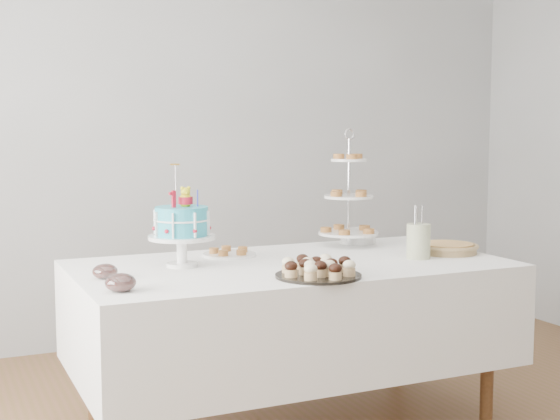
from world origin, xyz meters
name	(u,v)px	position (x,y,z in m)	size (l,w,h in m)	color
walls	(322,134)	(0.00, 0.00, 1.35)	(5.04, 4.04, 2.70)	#95989A
table	(291,312)	(0.00, 0.30, 0.54)	(1.92, 1.02, 0.77)	white
birthday_cake	(182,239)	(-0.48, 0.41, 0.89)	(0.29, 0.29, 0.45)	white
cupcake_tray	(318,268)	(-0.04, -0.06, 0.81)	(0.35, 0.35, 0.08)	black
pie	(447,247)	(0.80, 0.23, 0.80)	(0.30, 0.30, 0.05)	tan
tiered_stand	(349,197)	(0.48, 0.63, 1.02)	(0.31, 0.31, 0.60)	silver
plate_stack	(358,236)	(0.58, 0.70, 0.81)	(0.18, 0.18, 0.07)	white
pastry_plate	(229,253)	(-0.19, 0.58, 0.79)	(0.25, 0.25, 0.04)	white
jam_bowl_a	(121,283)	(-0.84, 0.00, 0.80)	(0.12, 0.12, 0.07)	silver
jam_bowl_b	(105,272)	(-0.84, 0.27, 0.80)	(0.10, 0.10, 0.06)	silver
utensil_pitcher	(419,240)	(0.59, 0.16, 0.86)	(0.12, 0.11, 0.25)	beige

